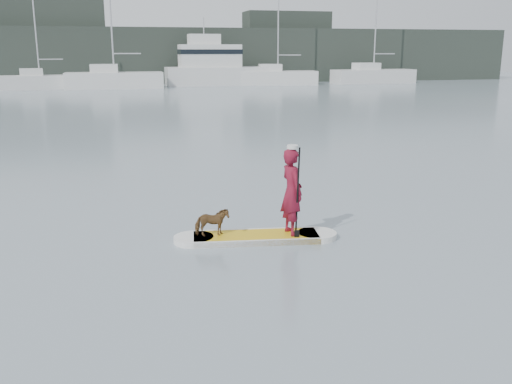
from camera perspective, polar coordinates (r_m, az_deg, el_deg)
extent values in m
plane|color=slate|center=(14.53, -3.73, -0.84)|extent=(140.00, 140.00, 0.00)
cube|color=gold|center=(11.51, 0.00, -4.54)|extent=(2.58, 1.13, 0.12)
cylinder|color=silver|center=(11.46, -6.25, -4.73)|extent=(0.80, 0.80, 0.12)
cylinder|color=silver|center=(11.70, 6.11, -4.31)|extent=(0.80, 0.80, 0.12)
cube|color=silver|center=(11.86, -0.19, -3.97)|extent=(2.49, 0.40, 0.12)
cube|color=silver|center=(11.16, 0.20, -5.15)|extent=(2.49, 0.40, 0.12)
imported|color=maroon|center=(11.35, 3.60, 0.03)|extent=(0.51, 0.69, 1.73)
cylinder|color=silver|center=(11.16, 3.67, 4.53)|extent=(0.22, 0.22, 0.07)
imported|color=#52311C|center=(11.35, -4.43, -3.04)|extent=(0.68, 0.32, 0.56)
cylinder|color=black|center=(11.12, 4.18, -0.21)|extent=(0.07, 0.30, 1.89)
cube|color=black|center=(11.37, 4.10, -4.61)|extent=(0.10, 0.03, 0.32)
cube|color=silver|center=(58.76, -20.77, 10.22)|extent=(7.51, 3.53, 1.29)
cube|color=silver|center=(58.69, -21.57, 11.10)|extent=(2.26, 1.98, 0.65)
cylinder|color=#B7B7BC|center=(58.72, -21.23, 15.25)|extent=(0.13, 0.13, 9.06)
cylinder|color=#B7B7BC|center=(58.75, -19.85, 12.38)|extent=(2.21, 0.45, 0.09)
cube|color=silver|center=(57.86, -13.96, 10.78)|extent=(9.24, 2.93, 1.54)
cube|color=silver|center=(57.83, -14.96, 11.87)|extent=(2.60, 2.02, 0.77)
cylinder|color=#B7B7BC|center=(57.90, -14.37, 17.40)|extent=(0.15, 0.15, 11.85)
cylinder|color=#B7B7BC|center=(57.79, -12.77, 13.35)|extent=(2.63, 0.13, 0.11)
cube|color=silver|center=(62.13, 2.19, 11.34)|extent=(8.50, 3.61, 1.44)
cube|color=silver|center=(61.96, 1.43, 12.34)|extent=(2.51, 2.13, 0.72)
cylinder|color=#B7B7BC|center=(62.12, 2.25, 16.86)|extent=(0.14, 0.14, 10.51)
cylinder|color=#B7B7BC|center=(62.27, 3.37, 13.51)|extent=(2.47, 0.39, 0.10)
cube|color=silver|center=(66.24, 11.64, 11.26)|extent=(9.57, 3.54, 1.49)
cube|color=silver|center=(65.73, 10.97, 12.25)|extent=(2.78, 2.15, 0.75)
cylinder|color=#B7B7BC|center=(66.29, 11.95, 17.24)|extent=(0.15, 0.15, 12.35)
cylinder|color=#B7B7BC|center=(66.82, 12.73, 13.33)|extent=(2.55, 0.32, 0.11)
cube|color=silver|center=(61.61, -3.54, 11.50)|extent=(11.54, 3.76, 1.88)
cube|color=silver|center=(61.33, -4.65, 13.42)|extent=(6.36, 2.96, 2.29)
cube|color=silver|center=(61.23, -5.23, 14.97)|extent=(3.25, 2.01, 1.04)
cube|color=black|center=(61.33, -4.66, 13.81)|extent=(6.48, 3.03, 0.47)
cylinder|color=#B7B7BC|center=(61.27, -5.26, 16.24)|extent=(0.10, 0.10, 1.67)
cube|color=black|center=(66.87, -12.05, 13.20)|extent=(90.00, 6.00, 6.00)
cube|color=black|center=(68.25, -20.81, 13.89)|extent=(14.00, 4.00, 9.00)
cube|color=black|center=(70.83, 3.05, 14.33)|extent=(10.00, 4.00, 8.00)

